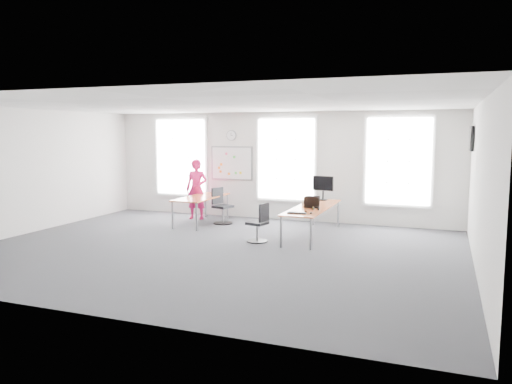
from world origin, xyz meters
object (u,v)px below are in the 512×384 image
at_px(chair_right, 259,225).
at_px(keyboard, 297,213).
at_px(person, 197,189).
at_px(monitor, 323,186).
at_px(headphones, 316,208).
at_px(desk_right, 313,209).
at_px(chair_left, 221,208).
at_px(desk_left, 201,199).

xyz_separation_m(chair_right, keyboard, (0.88, -0.05, 0.33)).
height_order(person, monitor, person).
bearing_deg(headphones, monitor, 91.67).
height_order(person, headphones, person).
distance_m(desk_right, chair_left, 2.82).
height_order(desk_left, chair_right, chair_right).
xyz_separation_m(person, monitor, (3.62, 0.03, 0.23)).
xyz_separation_m(desk_right, monitor, (-0.03, 1.18, 0.42)).
distance_m(chair_right, chair_left, 2.51).
xyz_separation_m(headphones, monitor, (-0.24, 1.69, 0.33)).
xyz_separation_m(desk_left, monitor, (3.16, 0.63, 0.41)).
height_order(desk_right, person, person).
relative_size(chair_right, headphones, 5.53).
bearing_deg(headphones, chair_right, -161.76).
bearing_deg(chair_right, desk_left, -113.80).
height_order(chair_left, monitor, monitor).
relative_size(chair_left, keyboard, 2.37).
height_order(chair_right, chair_left, chair_left).
distance_m(chair_right, person, 3.50).
distance_m(headphones, monitor, 1.73).
relative_size(desk_right, headphones, 18.22).
height_order(desk_right, monitor, monitor).
height_order(desk_right, chair_left, chair_left).
bearing_deg(chair_left, person, 85.64).
bearing_deg(monitor, desk_right, -77.86).
height_order(chair_right, keyboard, chair_right).
distance_m(chair_right, monitor, 2.49).
bearing_deg(desk_right, desk_left, 170.30).
xyz_separation_m(chair_right, chair_left, (-1.75, 1.79, 0.04)).
xyz_separation_m(keyboard, headphones, (0.27, 0.57, 0.03)).
xyz_separation_m(desk_left, chair_left, (0.49, 0.21, -0.25)).
xyz_separation_m(chair_right, person, (-2.70, 2.19, 0.46)).
xyz_separation_m(chair_left, headphones, (2.91, -1.26, 0.33)).
relative_size(person, keyboard, 4.17).
height_order(desk_left, headphones, headphones).
relative_size(chair_right, monitor, 1.41).
bearing_deg(monitor, headphones, -71.49).
height_order(person, keyboard, person).
xyz_separation_m(desk_right, chair_left, (-2.70, 0.76, -0.24)).
relative_size(desk_left, monitor, 3.21).
bearing_deg(keyboard, chair_right, 167.23).
xyz_separation_m(desk_right, chair_right, (-0.95, -1.03, -0.27)).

